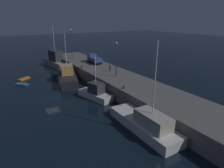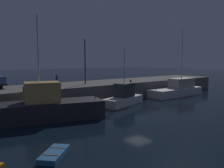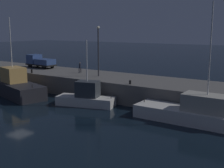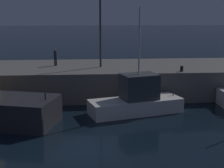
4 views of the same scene
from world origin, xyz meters
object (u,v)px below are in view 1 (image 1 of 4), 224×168
at_px(fishing_boat_white, 146,123).
at_px(bollard_west, 123,87).
at_px(dinghy_orange_near, 22,84).
at_px(fishing_boat_blue, 56,61).
at_px(lamp_post_west, 71,42).
at_px(utility_truck, 94,59).
at_px(rowboat_white_mid, 24,79).
at_px(bollard_central, 82,67).
at_px(dockworker, 110,67).
at_px(fishing_trawler_red, 68,77).
at_px(fishing_boat_orange, 95,93).
at_px(lamp_post_east, 116,57).

relative_size(fishing_boat_white, bollard_west, 24.63).
distance_m(dinghy_orange_near, bollard_west, 25.14).
bearing_deg(fishing_boat_blue, lamp_post_west, 43.77).
bearing_deg(utility_truck, rowboat_white_mid, -99.63).
xyz_separation_m(utility_truck, bollard_central, (3.90, -5.42, -0.84)).
distance_m(dockworker, bollard_west, 12.33).
bearing_deg(utility_truck, lamp_post_west, -160.68).
bearing_deg(fishing_trawler_red, fishing_boat_white, 3.74).
bearing_deg(utility_truck, bollard_central, -54.27).
relative_size(fishing_boat_orange, utility_truck, 1.40).
distance_m(fishing_boat_white, dockworker, 22.27).
bearing_deg(fishing_trawler_red, dockworker, 57.02).
distance_m(fishing_boat_blue, lamp_post_east, 28.63).
height_order(dinghy_orange_near, lamp_post_west, lamp_post_west).
relative_size(fishing_boat_white, dockworker, 7.29).
bearing_deg(utility_truck, fishing_boat_orange, -25.88).
bearing_deg(lamp_post_west, fishing_boat_orange, -11.37).
bearing_deg(fishing_boat_blue, fishing_boat_white, -0.91).
bearing_deg(fishing_boat_blue, fishing_trawler_red, -7.85).
bearing_deg(dinghy_orange_near, dockworker, 64.31).
distance_m(rowboat_white_mid, utility_truck, 18.89).
bearing_deg(lamp_post_east, fishing_boat_blue, -169.72).
relative_size(fishing_boat_blue, fishing_boat_white, 1.03).
xyz_separation_m(fishing_trawler_red, lamp_post_west, (-13.58, 6.41, 6.50)).
distance_m(fishing_trawler_red, fishing_boat_white, 26.64).
distance_m(fishing_boat_orange, lamp_post_east, 9.07).
distance_m(fishing_boat_blue, bollard_central, 17.07).
relative_size(fishing_trawler_red, dinghy_orange_near, 4.53).
xyz_separation_m(fishing_trawler_red, rowboat_white_mid, (-7.77, -8.73, -1.18)).
xyz_separation_m(lamp_post_east, utility_truck, (-14.63, 2.07, -3.19)).
height_order(dinghy_orange_near, bollard_central, bollard_central).
bearing_deg(fishing_boat_orange, fishing_boat_blue, 177.54).
height_order(dockworker, bollard_central, dockworker).
xyz_separation_m(lamp_post_west, utility_truck, (8.91, 3.12, -3.96)).
bearing_deg(bollard_west, dinghy_orange_near, -145.00).
distance_m(fishing_boat_orange, dinghy_orange_near, 19.38).
height_order(lamp_post_east, dockworker, lamp_post_east).
distance_m(bollard_west, bollard_central, 17.92).
xyz_separation_m(dockworker, bollard_west, (11.62, -4.05, -0.72)).
height_order(rowboat_white_mid, bollard_west, bollard_west).
bearing_deg(fishing_boat_blue, utility_truck, 28.51).
height_order(fishing_boat_blue, rowboat_white_mid, fishing_boat_blue).
bearing_deg(lamp_post_east, utility_truck, 171.96).
bearing_deg(rowboat_white_mid, fishing_boat_white, 16.95).
xyz_separation_m(rowboat_white_mid, bollard_west, (24.92, 13.20, 2.81)).
xyz_separation_m(fishing_boat_white, dinghy_orange_near, (-29.90, -11.60, -0.97)).
bearing_deg(dockworker, fishing_boat_blue, -165.35).
bearing_deg(dockworker, rowboat_white_mid, -127.62).
height_order(lamp_post_east, bollard_central, lamp_post_east).
xyz_separation_m(fishing_boat_white, bollard_central, (-27.35, 2.37, 1.91)).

